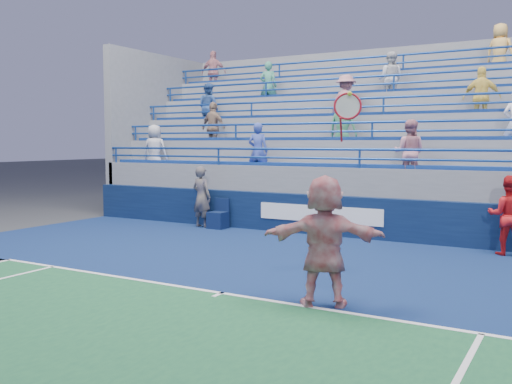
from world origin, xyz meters
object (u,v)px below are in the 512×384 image
Objects in this scene: tennis_player at (324,241)px; ball_girl at (508,216)px; judge_chair at (218,219)px; line_judge at (202,197)px.

ball_girl is at bearing 70.83° from tennis_player.
tennis_player is at bearing -44.93° from judge_chair.
tennis_player is at bearing 146.30° from line_judge.
tennis_player is 1.82× the size of ball_girl.
ball_girl is (2.00, 5.76, -0.13)m from tennis_player.
line_judge is (-6.42, 5.80, -0.12)m from tennis_player.
judge_chair is 7.87m from ball_girl.
judge_chair is at bearing 135.07° from tennis_player.
ball_girl is at bearing -171.85° from line_judge.
line_judge reaches higher than ball_girl.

